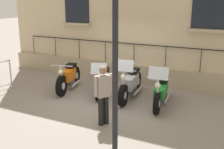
{
  "coord_description": "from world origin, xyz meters",
  "views": [
    {
      "loc": [
        7.5,
        3.83,
        3.22
      ],
      "look_at": [
        -0.23,
        0.0,
        0.8
      ],
      "focal_mm": 44.56,
      "sensor_mm": 36.0,
      "label": 1
    }
  ],
  "objects": [
    {
      "name": "motorcycle_black",
      "position": [
        -0.51,
        -0.49,
        0.43
      ],
      "size": [
        2.04,
        0.87,
        1.22
      ],
      "color": "black",
      "rests_on": "ground_plane"
    },
    {
      "name": "motorcycle_green",
      "position": [
        -0.33,
        1.62,
        0.42
      ],
      "size": [
        2.06,
        0.67,
        1.36
      ],
      "color": "black",
      "rests_on": "ground_plane"
    },
    {
      "name": "motorcycle_orange",
      "position": [
        -0.26,
        -1.74,
        0.45
      ],
      "size": [
        1.97,
        0.78,
        1.04
      ],
      "color": "black",
      "rests_on": "ground_plane"
    },
    {
      "name": "lamppost",
      "position": [
        3.43,
        1.87,
        3.1
      ],
      "size": [
        0.29,
        0.99,
        5.01
      ],
      "color": "black",
      "rests_on": "ground_plane"
    },
    {
      "name": "pedestrian_standing",
      "position": [
        1.63,
        0.67,
        0.88
      ],
      "size": [
        0.48,
        0.36,
        1.57
      ],
      "color": "black",
      "rests_on": "ground_plane"
    },
    {
      "name": "ground_plane",
      "position": [
        0.0,
        0.0,
        0.0
      ],
      "size": [
        60.0,
        60.0,
        0.0
      ],
      "primitive_type": "plane",
      "color": "gray"
    },
    {
      "name": "motorcycle_silver",
      "position": [
        -0.51,
        0.53,
        0.46
      ],
      "size": [
        2.21,
        0.72,
        1.43
      ],
      "color": "black",
      "rests_on": "ground_plane"
    }
  ]
}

